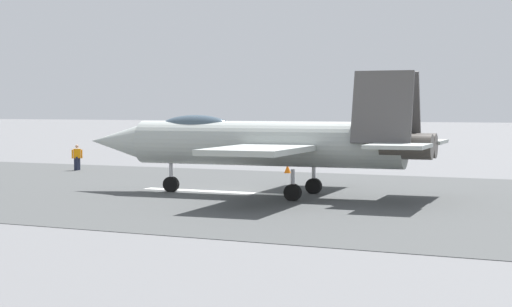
# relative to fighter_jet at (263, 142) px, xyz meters

# --- Properties ---
(ground_plane) EXTENTS (400.00, 400.00, 0.00)m
(ground_plane) POSITION_rel_fighter_jet_xyz_m (2.20, -0.68, -2.50)
(ground_plane) COLOR slate
(runway_strip) EXTENTS (240.00, 26.00, 0.02)m
(runway_strip) POSITION_rel_fighter_jet_xyz_m (2.19, -0.68, -2.49)
(runway_strip) COLOR #454748
(runway_strip) RESTS_ON ground
(fighter_jet) EXTENTS (17.45, 13.38, 5.70)m
(fighter_jet) POSITION_rel_fighter_jet_xyz_m (0.00, 0.00, 0.00)
(fighter_jet) COLOR #A4ABA7
(fighter_jet) RESTS_ON ground
(crew_person) EXTENTS (0.53, 0.51, 1.69)m
(crew_person) POSITION_rel_fighter_jet_xyz_m (17.43, -9.17, -1.65)
(crew_person) COLOR #1E2338
(crew_person) RESTS_ON ground
(marker_cone_mid) EXTENTS (0.44, 0.44, 0.55)m
(marker_cone_mid) POSITION_rel_fighter_jet_xyz_m (4.03, -12.75, -2.22)
(marker_cone_mid) COLOR orange
(marker_cone_mid) RESTS_ON ground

